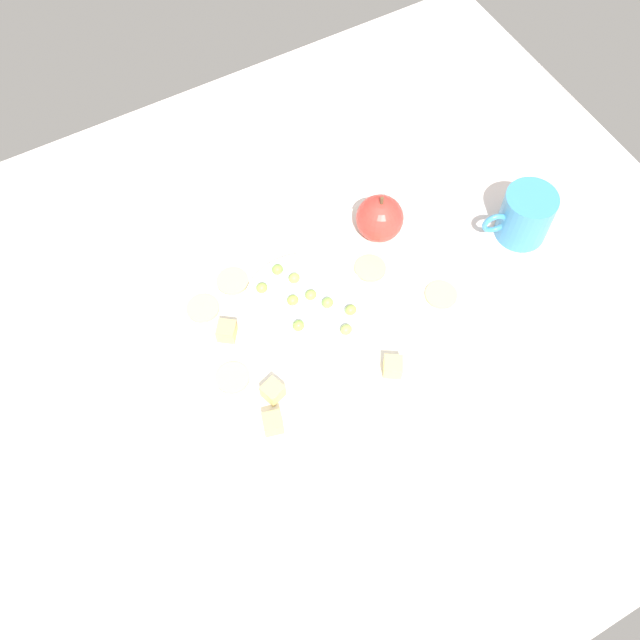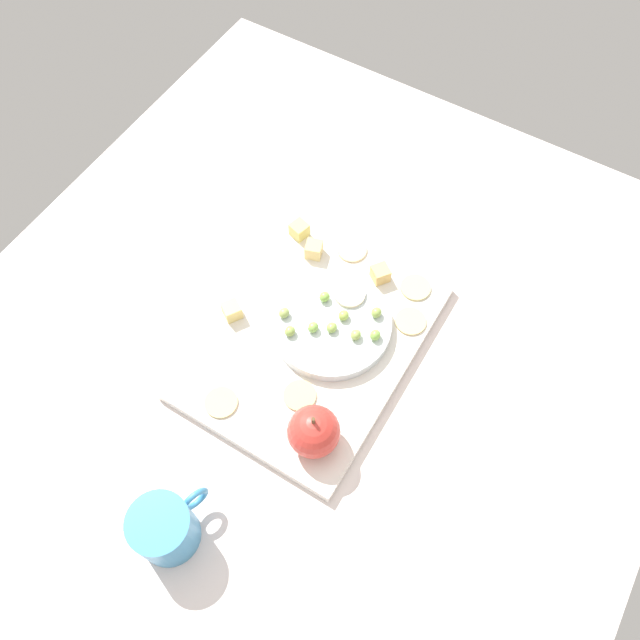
{
  "view_description": "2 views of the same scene",
  "coord_description": "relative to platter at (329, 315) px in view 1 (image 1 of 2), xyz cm",
  "views": [
    {
      "loc": [
        -26.68,
        -43.18,
        93.82
      ],
      "look_at": [
        -3.66,
        -1.87,
        8.82
      ],
      "focal_mm": 40.44,
      "sensor_mm": 36.0,
      "label": 1
    },
    {
      "loc": [
        35.01,
        23.21,
        89.35
      ],
      "look_at": [
        -2.38,
        0.57,
        10.01
      ],
      "focal_mm": 36.13,
      "sensor_mm": 36.0,
      "label": 2
    }
  ],
  "objects": [
    {
      "name": "table",
      "position": [
        1.2,
        -0.07,
        -3.07
      ],
      "size": [
        114.0,
        102.47,
        4.29
      ],
      "primitive_type": "cube",
      "color": "silver",
      "rests_on": "ground"
    },
    {
      "name": "cup",
      "position": [
        32.72,
        -1.07,
        3.24
      ],
      "size": [
        10.73,
        7.74,
        8.33
      ],
      "color": "#3C8ABE",
      "rests_on": "table"
    },
    {
      "name": "cheese_cube_3",
      "position": [
        -12.62,
        -7.54,
        2.16
      ],
      "size": [
        3.12,
        3.12,
        2.47
      ],
      "primitive_type": "cube",
      "rotation": [
        0.0,
        0.0,
        0.32
      ],
      "color": "#E4C172",
      "rests_on": "platter"
    },
    {
      "name": "apple_slice_0",
      "position": [
        -8.01,
        1.49,
        3.12
      ],
      "size": [
        4.65,
        4.65,
        0.6
      ],
      "primitive_type": "cylinder",
      "color": "beige",
      "rests_on": "serving_dish"
    },
    {
      "name": "cheese_cube_1",
      "position": [
        -14.04,
        3.42,
        2.16
      ],
      "size": [
        3.45,
        3.45,
        2.47
      ],
      "primitive_type": "cube",
      "rotation": [
        0.0,
        0.0,
        0.93
      ],
      "color": "#F3C26D",
      "rests_on": "platter"
    },
    {
      "name": "grape_6",
      "position": [
        -2.34,
        5.71,
        3.56
      ],
      "size": [
        1.63,
        1.47,
        1.47
      ],
      "primitive_type": "ellipsoid",
      "color": "#9DB957",
      "rests_on": "serving_dish"
    },
    {
      "name": "serving_dish",
      "position": [
        -2.86,
        1.38,
        1.87
      ],
      "size": [
        17.64,
        17.64,
        1.9
      ],
      "primitive_type": "cylinder",
      "color": "silver",
      "rests_on": "platter"
    },
    {
      "name": "apple_stem",
      "position": [
        13.14,
        8.22,
        8.51
      ],
      "size": [
        0.5,
        0.5,
        1.2
      ],
      "primitive_type": "cylinder",
      "color": "brown",
      "rests_on": "apple_whole"
    },
    {
      "name": "grape_7",
      "position": [
        -1.6,
        2.21,
        3.51
      ],
      "size": [
        1.63,
        1.47,
        1.37
      ],
      "primitive_type": "ellipsoid",
      "color": "#95B752",
      "rests_on": "serving_dish"
    },
    {
      "name": "cheese_cube_2",
      "position": [
        2.93,
        -12.14,
        2.16
      ],
      "size": [
        3.4,
        3.4,
        2.47
      ],
      "primitive_type": "cube",
      "rotation": [
        0.0,
        0.0,
        1.01
      ],
      "color": "#F0D475",
      "rests_on": "platter"
    },
    {
      "name": "grape_8",
      "position": [
        -0.09,
        -4.89,
        3.53
      ],
      "size": [
        1.63,
        1.47,
        1.42
      ],
      "primitive_type": "ellipsoid",
      "color": "#9BB05B",
      "rests_on": "serving_dish"
    },
    {
      "name": "cracker_4",
      "position": [
        -16.26,
        -2.73,
        1.13
      ],
      "size": [
        4.63,
        4.63,
        0.4
      ],
      "primitive_type": "cylinder",
      "color": "#D9BA8A",
      "rests_on": "platter"
    },
    {
      "name": "grape_5",
      "position": [
        -7.02,
        6.47,
        3.57
      ],
      "size": [
        1.63,
        1.47,
        1.49
      ],
      "primitive_type": "ellipsoid",
      "color": "#91AE4F",
      "rests_on": "serving_dish"
    },
    {
      "name": "cheese_cube_0",
      "position": [
        -14.66,
        -11.47,
        2.16
      ],
      "size": [
        3.04,
        3.04,
        2.47
      ],
      "primitive_type": "cube",
      "rotation": [
        0.0,
        0.0,
        1.3
      ],
      "color": "#E1D36D",
      "rests_on": "platter"
    },
    {
      "name": "cracker_1",
      "position": [
        15.25,
        -5.49,
        1.13
      ],
      "size": [
        4.63,
        4.63,
        0.4
      ],
      "primitive_type": "cylinder",
      "color": "#DBBE81",
      "rests_on": "platter"
    },
    {
      "name": "grape_4",
      "position": [
        1.99,
        -2.57,
        3.53
      ],
      "size": [
        1.63,
        1.47,
        1.42
      ],
      "primitive_type": "ellipsoid",
      "color": "#92B050",
      "rests_on": "serving_dish"
    },
    {
      "name": "cracker_2",
      "position": [
        -15.24,
        8.95,
        1.13
      ],
      "size": [
        4.63,
        4.63,
        0.4
      ],
      "primitive_type": "cylinder",
      "color": "#D3C584",
      "rests_on": "platter"
    },
    {
      "name": "cracker_3",
      "position": [
        -9.64,
        10.99,
        1.13
      ],
      "size": [
        4.63,
        4.63,
        0.4
      ],
      "primitive_type": "cylinder",
      "color": "#E0C483",
      "rests_on": "platter"
    },
    {
      "name": "apple_whole",
      "position": [
        13.14,
        8.22,
        4.42
      ],
      "size": [
        6.98,
        6.98,
        6.98
      ],
      "primitive_type": "sphere",
      "color": "red",
      "rests_on": "platter"
    },
    {
      "name": "grape_0",
      "position": [
        -5.4,
        -1.28,
        3.6
      ],
      "size": [
        1.63,
        1.47,
        1.55
      ],
      "primitive_type": "ellipsoid",
      "color": "#8CC14E",
      "rests_on": "serving_dish"
    },
    {
      "name": "platter",
      "position": [
        0.0,
        0.0,
        0.0
      ],
      "size": [
        37.76,
        28.0,
        1.85
      ],
      "primitive_type": "cube",
      "color": "silver",
      "rests_on": "table"
    },
    {
      "name": "cracker_0",
      "position": [
        8.76,
        3.24,
        1.13
      ],
      "size": [
        4.63,
        4.63,
        0.4
      ],
      "primitive_type": "cylinder",
      "color": "#DFB87D",
      "rests_on": "platter"
    },
    {
      "name": "grape_2",
      "position": [
        -4.19,
        2.65,
        3.52
      ],
      "size": [
        1.63,
        1.47,
        1.4
      ],
      "primitive_type": "ellipsoid",
      "color": "#A0BE4F",
      "rests_on": "serving_dish"
    },
    {
      "name": "grape_3",
      "position": [
        -3.72,
        8.1,
        3.58
      ],
      "size": [
        1.63,
        1.47,
        1.52
      ],
      "primitive_type": "ellipsoid",
      "color": "#87BD4C",
      "rests_on": "serving_dish"
    },
    {
      "name": "grape_1",
      "position": [
        -0.23,
        0.19,
        3.59
      ],
      "size": [
        1.63,
        1.47,
        1.53
      ],
      "primitive_type": "ellipsoid",
      "color": "#8DC152",
      "rests_on": "serving_dish"
    }
  ]
}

